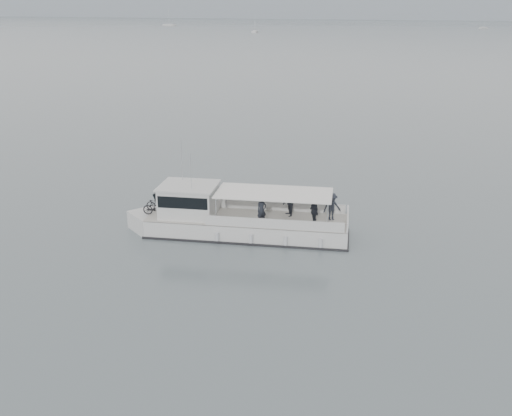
% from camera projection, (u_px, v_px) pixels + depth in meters
% --- Properties ---
extents(ground, '(1400.00, 1400.00, 0.00)m').
position_uv_depth(ground, '(336.00, 253.00, 28.37)').
color(ground, '#546063').
rests_on(ground, ground).
extents(tour_boat, '(12.13, 5.60, 5.09)m').
position_uv_depth(tour_boat, '(228.00, 219.00, 30.53)').
color(tour_boat, silver).
rests_on(tour_boat, ground).
extents(moored_fleet, '(390.47, 362.90, 10.35)m').
position_uv_depth(moored_fleet, '(440.00, 40.00, 199.86)').
color(moored_fleet, silver).
rests_on(moored_fleet, ground).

